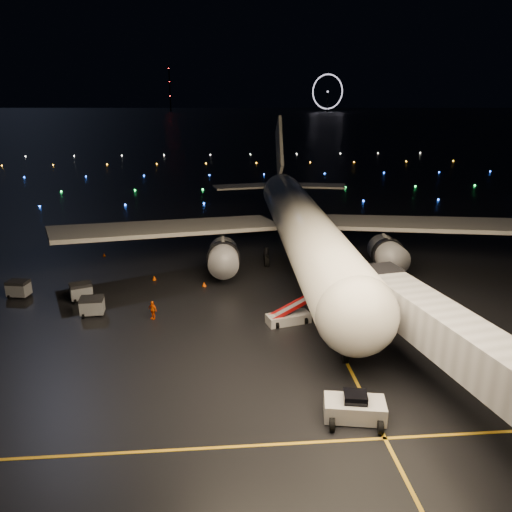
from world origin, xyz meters
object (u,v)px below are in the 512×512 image
object	(u,v)px
airliner	(300,194)
pushback_tug	(355,406)
baggage_cart_0	(81,292)
crew_c	(153,310)
baggage_cart_1	(92,306)
belt_loader	(289,309)
baggage_cart_2	(19,289)

from	to	relation	value
airliner	pushback_tug	bearing A→B (deg)	-91.81
pushback_tug	baggage_cart_0	distance (m)	31.71
pushback_tug	crew_c	xyz separation A→B (m)	(-14.87, 16.68, -0.02)
baggage_cart_0	baggage_cart_1	bearing A→B (deg)	-84.74
airliner	baggage_cart_0	world-z (taller)	airliner
crew_c	baggage_cart_0	xyz separation A→B (m)	(-7.91, 5.38, -0.01)
pushback_tug	belt_loader	xyz separation A→B (m)	(-2.20, 14.75, 0.50)
airliner	crew_c	size ratio (longest dim) A/B	33.04
baggage_cart_2	airliner	bearing A→B (deg)	29.21
belt_loader	airliner	bearing A→B (deg)	63.07
airliner	belt_loader	size ratio (longest dim) A/B	10.23
crew_c	baggage_cart_0	size ratio (longest dim) A/B	0.86
belt_loader	baggage_cart_0	size ratio (longest dim) A/B	2.77
belt_loader	baggage_cart_1	world-z (taller)	belt_loader
pushback_tug	crew_c	size ratio (longest dim) A/B	2.15
airliner	crew_c	bearing A→B (deg)	-133.64
airliner	baggage_cart_0	bearing A→B (deg)	-153.95
airliner	baggage_cart_1	world-z (taller)	airliner
baggage_cart_1	airliner	bearing A→B (deg)	31.29
crew_c	baggage_cart_1	xyz separation A→B (m)	(-5.90, 1.41, 0.00)
crew_c	baggage_cart_1	world-z (taller)	baggage_cart_1
baggage_cart_2	belt_loader	bearing A→B (deg)	-6.06
airliner	crew_c	world-z (taller)	airliner
airliner	baggage_cart_0	distance (m)	28.12
airliner	baggage_cart_2	distance (m)	33.76
baggage_cart_0	baggage_cart_2	xyz separation A→B (m)	(-6.76, 1.38, -0.01)
baggage_cart_2	pushback_tug	bearing A→B (deg)	-26.87
pushback_tug	baggage_cart_0	xyz separation A→B (m)	(-22.78, 22.05, -0.03)
crew_c	baggage_cart_0	bearing A→B (deg)	-175.39
crew_c	belt_loader	bearing A→B (deg)	30.18
pushback_tug	baggage_cart_0	size ratio (longest dim) A/B	1.84
belt_loader	crew_c	size ratio (longest dim) A/B	3.23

